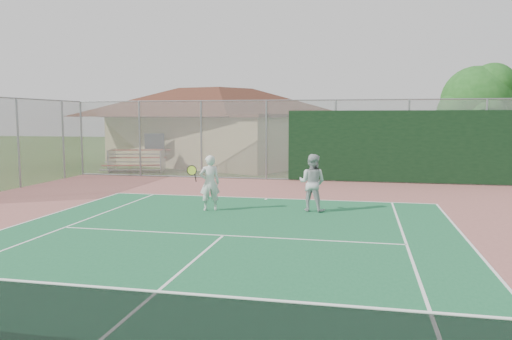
{
  "coord_description": "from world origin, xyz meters",
  "views": [
    {
      "loc": [
        3.11,
        -4.6,
        2.77
      ],
      "look_at": [
        0.19,
        9.18,
        1.27
      ],
      "focal_mm": 35.0,
      "sensor_mm": 36.0,
      "label": 1
    }
  ],
  "objects_px": {
    "tree": "(479,104)",
    "player_grey_back": "(312,183)",
    "clubhouse": "(216,118)",
    "bleachers": "(137,160)",
    "player_white_front": "(209,183)"
  },
  "relations": [
    {
      "from": "clubhouse",
      "to": "player_white_front",
      "type": "relative_size",
      "value": 8.86
    },
    {
      "from": "bleachers",
      "to": "player_white_front",
      "type": "relative_size",
      "value": 2.05
    },
    {
      "from": "bleachers",
      "to": "player_grey_back",
      "type": "relative_size",
      "value": 2.01
    },
    {
      "from": "tree",
      "to": "bleachers",
      "type": "bearing_deg",
      "value": 179.86
    },
    {
      "from": "player_white_front",
      "to": "player_grey_back",
      "type": "distance_m",
      "value": 3.02
    },
    {
      "from": "clubhouse",
      "to": "bleachers",
      "type": "height_order",
      "value": "clubhouse"
    },
    {
      "from": "player_grey_back",
      "to": "clubhouse",
      "type": "bearing_deg",
      "value": -49.93
    },
    {
      "from": "player_white_front",
      "to": "player_grey_back",
      "type": "height_order",
      "value": "player_grey_back"
    },
    {
      "from": "clubhouse",
      "to": "bleachers",
      "type": "xyz_separation_m",
      "value": [
        -2.79,
        -5.0,
        -2.11
      ]
    },
    {
      "from": "tree",
      "to": "player_white_front",
      "type": "distance_m",
      "value": 13.65
    },
    {
      "from": "tree",
      "to": "player_grey_back",
      "type": "relative_size",
      "value": 3.04
    },
    {
      "from": "bleachers",
      "to": "player_grey_back",
      "type": "xyz_separation_m",
      "value": [
        9.87,
        -9.12,
        0.25
      ]
    },
    {
      "from": "clubhouse",
      "to": "player_grey_back",
      "type": "bearing_deg",
      "value": -40.25
    },
    {
      "from": "bleachers",
      "to": "clubhouse",
      "type": "bearing_deg",
      "value": 45.33
    },
    {
      "from": "player_white_front",
      "to": "tree",
      "type": "bearing_deg",
      "value": -158.74
    }
  ]
}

